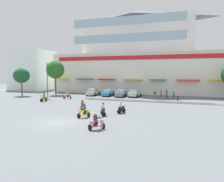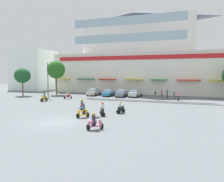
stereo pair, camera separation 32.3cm
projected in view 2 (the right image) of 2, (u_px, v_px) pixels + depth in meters
The scene contains 22 objects.
ground_plane at pixel (105, 105), 34.27m from camera, with size 128.00×128.00×0.00m, color slate.
colonial_building at pixel (140, 57), 56.25m from camera, with size 41.08×19.68×20.59m.
flank_building_left at pixel (34, 70), 64.22m from camera, with size 10.12×9.73×11.17m.
plaza_tree_0 at pixel (56, 70), 49.24m from camera, with size 3.96×3.95×7.53m.
plaza_tree_2 at pixel (22, 76), 47.22m from camera, with size 3.52×3.12×5.86m.
parked_car_0 at pixel (94, 92), 48.05m from camera, with size 2.54×4.53×1.46m.
parked_car_1 at pixel (109, 93), 46.71m from camera, with size 2.26×4.27×1.42m.
parked_car_2 at pixel (122, 93), 45.24m from camera, with size 2.36×4.36×1.48m.
parked_car_3 at pixel (135, 93), 44.88m from camera, with size 2.52×3.98×1.52m.
scooter_rider_0 at pixel (121, 108), 26.93m from camera, with size 0.74×1.44×1.46m.
scooter_rider_1 at pixel (44, 98), 38.07m from camera, with size 0.52×1.42×1.48m.
scooter_rider_2 at pixel (82, 106), 29.08m from camera, with size 1.11×1.38×1.47m.
scooter_rider_3 at pixel (102, 110), 25.40m from camera, with size 1.14×1.56×1.55m.
scooter_rider_4 at pixel (83, 112), 24.27m from camera, with size 1.20×1.42×1.56m.
scooter_rider_6 at pixel (95, 123), 19.10m from camera, with size 1.32×1.39×1.51m.
scooter_rider_7 at pixel (68, 96), 41.78m from camera, with size 1.39×1.34×1.51m.
pedestrian_0 at pixel (167, 93), 42.56m from camera, with size 0.43×0.43×1.73m.
pedestrian_1 at pixel (155, 94), 42.08m from camera, with size 0.38×0.38×1.56m.
pedestrian_2 at pixel (178, 95), 38.69m from camera, with size 0.47×0.47×1.66m.
pedestrian_3 at pixel (162, 93), 44.41m from camera, with size 0.54×0.54×1.64m.
pedestrian_4 at pixel (174, 94), 40.82m from camera, with size 0.48×0.48×1.60m.
streetlamp_near at pixel (48, 77), 42.25m from camera, with size 0.40×0.40×7.03m.
Camera 2 is at (12.43, -18.64, 4.89)m, focal length 35.71 mm.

